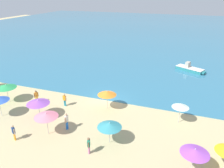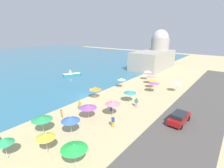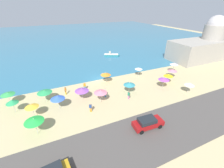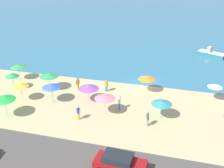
{
  "view_description": "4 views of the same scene",
  "coord_description": "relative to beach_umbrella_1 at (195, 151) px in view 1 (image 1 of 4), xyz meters",
  "views": [
    {
      "loc": [
        8.86,
        -22.85,
        12.91
      ],
      "look_at": [
        0.38,
        0.71,
        2.05
      ],
      "focal_mm": 35.0,
      "sensor_mm": 36.0,
      "label": 1
    },
    {
      "loc": [
        -21.4,
        -22.18,
        11.98
      ],
      "look_at": [
        4.81,
        -2.5,
        1.97
      ],
      "focal_mm": 28.0,
      "sensor_mm": 36.0,
      "label": 2
    },
    {
      "loc": [
        -9.99,
        -28.9,
        15.14
      ],
      "look_at": [
        0.31,
        -5.98,
        1.7
      ],
      "focal_mm": 24.0,
      "sensor_mm": 36.0,
      "label": 3
    },
    {
      "loc": [
        4.85,
        -34.12,
        16.22
      ],
      "look_at": [
        -2.98,
        -5.14,
        2.17
      ],
      "focal_mm": 45.0,
      "sensor_mm": 36.0,
      "label": 4
    }
  ],
  "objects": [
    {
      "name": "beach_umbrella_3",
      "position": [
        -7.13,
        1.26,
        -0.16
      ],
      "size": [
        2.21,
        2.21,
        2.19
      ],
      "color": "#B2B2B7",
      "rests_on": "ground_plane"
    },
    {
      "name": "bather_2",
      "position": [
        -8.29,
        -0.66,
        -1.17
      ],
      "size": [
        0.32,
        0.54,
        1.6
      ],
      "color": "#D070A3",
      "rests_on": "ground_plane"
    },
    {
      "name": "beach_umbrella_12",
      "position": [
        -1.44,
        6.83,
        -0.06
      ],
      "size": [
        1.75,
        1.75,
        2.26
      ],
      "color": "#B2B2B7",
      "rests_on": "ground_plane"
    },
    {
      "name": "bather_4",
      "position": [
        -14.59,
        5.9,
        -1.17
      ],
      "size": [
        0.56,
        0.29,
        1.61
      ],
      "color": "teal",
      "rests_on": "ground_plane"
    },
    {
      "name": "beach_umbrella_9",
      "position": [
        -13.19,
        0.49,
        0.05
      ],
      "size": [
        2.26,
        2.26,
        2.37
      ],
      "color": "#B2B2B7",
      "rests_on": "ground_plane"
    },
    {
      "name": "bather_1",
      "position": [
        -11.87,
        1.79,
        -1.04
      ],
      "size": [
        0.22,
        0.57,
        1.82
      ],
      "color": "blue",
      "rests_on": "ground_plane"
    },
    {
      "name": "ground_plane",
      "position": [
        -10.29,
        8.9,
        -2.06
      ],
      "size": [
        160.0,
        160.0,
        0.0
      ],
      "primitive_type": "plane",
      "color": "tan"
    },
    {
      "name": "beach_umbrella_5",
      "position": [
        -9.59,
        7.04,
        -0.04
      ],
      "size": [
        2.19,
        2.19,
        2.32
      ],
      "color": "#B2B2B7",
      "rests_on": "ground_plane"
    },
    {
      "name": "beach_umbrella_1",
      "position": [
        0.0,
        0.0,
        0.0
      ],
      "size": [
        2.14,
        2.14,
        2.31
      ],
      "color": "#B2B2B7",
      "rests_on": "ground_plane"
    },
    {
      "name": "sea",
      "position": [
        -10.29,
        63.9,
        -2.04
      ],
      "size": [
        150.0,
        110.0,
        0.05
      ],
      "primitive_type": "cube",
      "color": "teal",
      "rests_on": "ground_plane"
    },
    {
      "name": "bather_3",
      "position": [
        -15.59,
        -1.36,
        -1.17
      ],
      "size": [
        0.5,
        0.37,
        1.6
      ],
      "color": "orange",
      "rests_on": "ground_plane"
    },
    {
      "name": "beach_umbrella_13",
      "position": [
        -15.85,
        2.75,
        -0.17
      ],
      "size": [
        2.45,
        2.45,
        2.17
      ],
      "color": "#B2B2B7",
      "rests_on": "ground_plane"
    },
    {
      "name": "bather_0",
      "position": [
        -18.34,
        5.51,
        -1.16
      ],
      "size": [
        0.37,
        0.51,
        1.62
      ],
      "color": "yellow",
      "rests_on": "ground_plane"
    },
    {
      "name": "beach_umbrella_2",
      "position": [
        -21.82,
        4.5,
        0.0
      ],
      "size": [
        2.44,
        2.44,
        2.33
      ],
      "color": "#B2B2B7",
      "rests_on": "ground_plane"
    },
    {
      "name": "skiff_nearshore",
      "position": [
        -0.82,
        23.84,
        -1.63
      ],
      "size": [
        5.02,
        3.45,
        1.49
      ],
      "color": "teal",
      "rests_on": "sea"
    }
  ]
}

